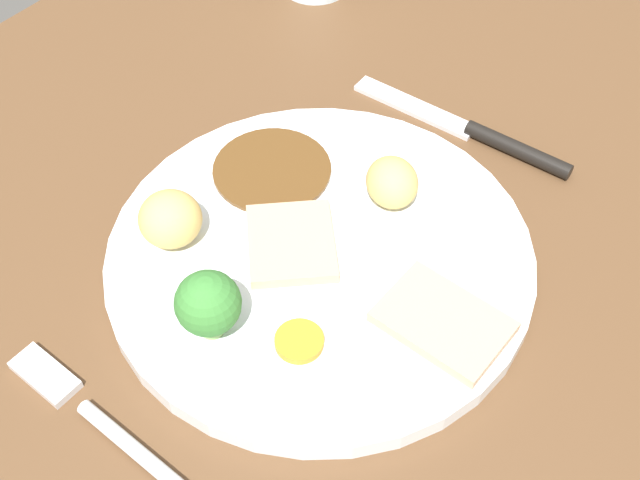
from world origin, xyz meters
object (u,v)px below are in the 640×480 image
object	(u,v)px
knife	(478,133)
dinner_plate	(320,256)
carrot_coin_front	(299,341)
meat_slice_under	(291,243)
roast_potato_right	(170,219)
meat_slice_main	(443,322)
roast_potato_left	(392,182)
fork	(99,420)
broccoli_floret	(208,304)

from	to	relation	value
knife	dinner_plate	bearing A→B (deg)	81.05
knife	carrot_coin_front	bearing A→B (deg)	91.35
meat_slice_under	roast_potato_right	distance (cm)	8.05
meat_slice_main	roast_potato_right	bearing A→B (deg)	105.37
dinner_plate	roast_potato_left	world-z (taller)	roast_potato_left
meat_slice_under	carrot_coin_front	xyz separation A→B (cm)	(-5.59, -5.13, -0.14)
dinner_plate	knife	world-z (taller)	dinner_plate
dinner_plate	roast_potato_left	distance (cm)	7.11
roast_potato_left	carrot_coin_front	bearing A→B (deg)	-169.73
meat_slice_main	fork	bearing A→B (deg)	143.78
meat_slice_main	roast_potato_left	size ratio (longest dim) A/B	1.93
roast_potato_right	broccoli_floret	xyz separation A→B (cm)	(-3.91, -7.10, 0.89)
meat_slice_under	dinner_plate	bearing A→B (deg)	-59.83
broccoli_floret	knife	size ratio (longest dim) A/B	0.26
meat_slice_main	knife	size ratio (longest dim) A/B	0.41
meat_slice_main	roast_potato_right	xyz separation A→B (cm)	(-4.94, 17.99, 1.44)
fork	dinner_plate	bearing A→B (deg)	-98.58
meat_slice_main	roast_potato_right	size ratio (longest dim) A/B	1.83
broccoli_floret	fork	world-z (taller)	broccoli_floret
dinner_plate	roast_potato_right	bearing A→B (deg)	121.31
meat_slice_under	roast_potato_left	bearing A→B (deg)	-19.98
broccoli_floret	knife	world-z (taller)	broccoli_floret
meat_slice_main	roast_potato_right	world-z (taller)	roast_potato_right
roast_potato_left	knife	bearing A→B (deg)	-5.35
roast_potato_left	roast_potato_right	bearing A→B (deg)	140.96
meat_slice_main	broccoli_floret	bearing A→B (deg)	129.11
dinner_plate	roast_potato_left	xyz separation A→B (cm)	(6.60, -1.10, 2.39)
broccoli_floret	knife	distance (cm)	26.66
meat_slice_main	fork	xyz separation A→B (cm)	(-16.99, 12.44, -1.41)
meat_slice_main	meat_slice_under	world-z (taller)	same
dinner_plate	fork	bearing A→B (deg)	170.58
roast_potato_right	broccoli_floret	size ratio (longest dim) A/B	0.87
dinner_plate	carrot_coin_front	xyz separation A→B (cm)	(-6.54, -3.48, 0.96)
roast_potato_right	meat_slice_main	bearing A→B (deg)	-74.63
roast_potato_left	knife	size ratio (longest dim) A/B	0.21
fork	knife	world-z (taller)	knife
dinner_plate	fork	xyz separation A→B (cm)	(-17.15, 2.84, -0.31)
broccoli_floret	fork	size ratio (longest dim) A/B	0.32
carrot_coin_front	meat_slice_under	bearing A→B (deg)	42.57
carrot_coin_front	knife	distance (cm)	23.78
carrot_coin_front	broccoli_floret	xyz separation A→B (cm)	(-2.47, 4.78, 2.47)
roast_potato_left	knife	xyz separation A→B (cm)	(10.57, -0.99, -2.64)
meat_slice_main	roast_potato_left	distance (cm)	10.94
meat_slice_main	fork	world-z (taller)	meat_slice_main
roast_potato_right	carrot_coin_front	xyz separation A→B (cm)	(-1.44, -11.87, -1.58)
roast_potato_left	carrot_coin_front	xyz separation A→B (cm)	(-13.15, -2.38, -1.43)
roast_potato_left	fork	size ratio (longest dim) A/B	0.26
dinner_plate	meat_slice_under	xyz separation A→B (cm)	(-0.96, 1.65, 1.10)
meat_slice_under	roast_potato_left	size ratio (longest dim) A/B	1.66
carrot_coin_front	knife	bearing A→B (deg)	3.36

